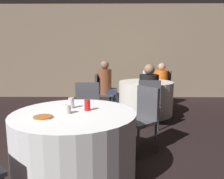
# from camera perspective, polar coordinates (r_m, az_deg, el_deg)

# --- Properties ---
(wall_back) EXTENTS (16.00, 0.06, 2.80)m
(wall_back) POSITION_cam_1_polar(r_m,az_deg,el_deg) (6.79, -5.16, 9.75)
(wall_back) COLOR gray
(wall_back) RESTS_ON ground_plane
(table_near) EXTENTS (1.34, 1.34, 0.74)m
(table_near) POSITION_cam_1_polar(r_m,az_deg,el_deg) (2.52, -9.63, -14.03)
(table_near) COLOR white
(table_near) RESTS_ON ground_plane
(table_far) EXTENTS (1.20, 1.20, 0.74)m
(table_far) POSITION_cam_1_polar(r_m,az_deg,el_deg) (4.98, 8.76, -2.17)
(table_far) COLOR white
(table_far) RESTS_ON ground_plane
(chair_near_north) EXTENTS (0.40, 0.41, 0.90)m
(chair_near_north) POSITION_cam_1_polar(r_m,az_deg,el_deg) (3.48, -6.54, -4.27)
(chair_near_north) COLOR #47474C
(chair_near_north) RESTS_ON ground_plane
(chair_near_northeast) EXTENTS (0.56, 0.56, 0.90)m
(chair_near_northeast) POSITION_cam_1_polar(r_m,az_deg,el_deg) (3.09, 8.19, -6.06)
(chair_near_northeast) COLOR #47474C
(chair_near_northeast) RESTS_ON ground_plane
(chair_far_south) EXTENTS (0.43, 0.44, 0.90)m
(chair_far_south) POSITION_cam_1_polar(r_m,az_deg,el_deg) (3.95, 9.61, -2.66)
(chair_far_south) COLOR #47474C
(chair_far_south) RESTS_ON ground_plane
(chair_far_west) EXTENTS (0.42, 0.42, 0.90)m
(chair_far_west) POSITION_cam_1_polar(r_m,az_deg,el_deg) (4.95, -2.96, -0.09)
(chair_far_west) COLOR #47474C
(chair_far_west) RESTS_ON ground_plane
(chair_far_northeast) EXTENTS (0.55, 0.55, 0.90)m
(chair_far_northeast) POSITION_cam_1_polar(r_m,az_deg,el_deg) (5.87, 13.04, 1.20)
(chair_far_northeast) COLOR #47474C
(chair_far_northeast) RESTS_ON ground_plane
(person_orange_shirt) EXTENTS (0.46, 0.49, 1.12)m
(person_orange_shirt) POSITION_cam_1_polar(r_m,az_deg,el_deg) (5.72, 12.46, 1.32)
(person_orange_shirt) COLOR #33384C
(person_orange_shirt) RESTS_ON ground_plane
(person_floral_shirt) EXTENTS (0.49, 0.30, 1.20)m
(person_floral_shirt) POSITION_cam_1_polar(r_m,az_deg,el_deg) (4.93, -1.02, 0.47)
(person_floral_shirt) COLOR #33384C
(person_floral_shirt) RESTS_ON ground_plane
(person_black_shirt) EXTENTS (0.36, 0.51, 1.17)m
(person_black_shirt) POSITION_cam_1_polar(r_m,az_deg,el_deg) (4.10, 9.48, -1.41)
(person_black_shirt) COLOR #282828
(person_black_shirt) RESTS_ON ground_plane
(pizza_plate_near) EXTENTS (0.21, 0.21, 0.02)m
(pizza_plate_near) POSITION_cam_1_polar(r_m,az_deg,el_deg) (2.26, -17.62, -6.90)
(pizza_plate_near) COLOR white
(pizza_plate_near) RESTS_ON table_near
(soda_can_red) EXTENTS (0.07, 0.07, 0.12)m
(soda_can_red) POSITION_cam_1_polar(r_m,az_deg,el_deg) (2.44, -6.47, -4.06)
(soda_can_red) COLOR red
(soda_can_red) RESTS_ON table_near
(soda_can_silver) EXTENTS (0.07, 0.07, 0.12)m
(soda_can_silver) POSITION_cam_1_polar(r_m,az_deg,el_deg) (2.57, -10.58, -3.44)
(soda_can_silver) COLOR silver
(soda_can_silver) RESTS_ON table_near
(cup_near) EXTENTS (0.08, 0.08, 0.09)m
(cup_near) POSITION_cam_1_polar(r_m,az_deg,el_deg) (2.35, -11.60, -5.04)
(cup_near) COLOR silver
(cup_near) RESTS_ON table_near
(bottle_far) EXTENTS (0.09, 0.09, 0.27)m
(bottle_far) POSITION_cam_1_polar(r_m,az_deg,el_deg) (4.56, 8.59, 3.20)
(bottle_far) COLOR white
(bottle_far) RESTS_ON table_far
(cup_far) EXTENTS (0.07, 0.07, 0.09)m
(cup_far) POSITION_cam_1_polar(r_m,az_deg,el_deg) (4.94, 8.27, 2.59)
(cup_far) COLOR red
(cup_far) RESTS_ON table_far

